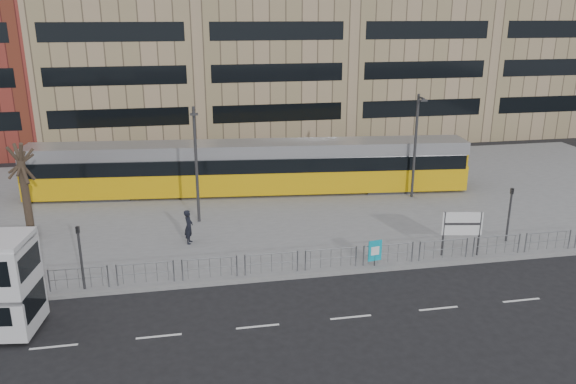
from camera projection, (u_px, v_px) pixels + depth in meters
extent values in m
plane|color=black|center=(287.00, 279.00, 27.29)|extent=(120.00, 120.00, 0.00)
cube|color=slate|center=(255.00, 200.00, 38.49)|extent=(64.00, 24.00, 0.15)
cube|color=gray|center=(287.00, 277.00, 27.31)|extent=(64.00, 0.25, 0.17)
cube|color=#9B8264|center=(121.00, 27.00, 53.96)|extent=(14.00, 16.00, 22.00)
cube|color=#9B8264|center=(264.00, 16.00, 56.11)|extent=(14.00, 16.00, 24.00)
cube|color=#9B8264|center=(396.00, 31.00, 59.03)|extent=(14.00, 16.00, 21.00)
cube|color=#9B8264|center=(518.00, 20.00, 61.18)|extent=(14.00, 16.00, 23.00)
cylinder|color=gray|center=(325.00, 249.00, 27.74)|extent=(32.00, 0.05, 0.05)
cylinder|color=gray|center=(325.00, 259.00, 27.89)|extent=(32.00, 0.04, 0.04)
cube|color=white|center=(328.00, 319.00, 23.72)|extent=(62.00, 0.12, 0.01)
cube|color=#D29E0B|center=(250.00, 178.00, 39.68)|extent=(30.74, 5.96, 1.75)
cube|color=black|center=(250.00, 162.00, 39.31)|extent=(30.31, 5.96, 0.98)
cube|color=#A6A6AB|center=(250.00, 149.00, 39.03)|extent=(30.71, 5.73, 0.87)
cube|color=#D29E0B|center=(452.00, 164.00, 40.64)|extent=(1.55, 2.58, 2.84)
cube|color=#D29E0B|center=(35.00, 173.00, 38.28)|extent=(1.55, 2.58, 2.84)
cylinder|color=#2D2D30|center=(250.00, 167.00, 39.43)|extent=(2.86, 2.86, 3.28)
cube|color=#2D2D30|center=(386.00, 185.00, 40.71)|extent=(3.54, 3.07, 0.55)
cube|color=#2D2D30|center=(109.00, 192.00, 39.12)|extent=(3.54, 3.07, 0.55)
cylinder|color=#2D2D30|center=(443.00, 234.00, 29.26)|extent=(0.10, 0.10, 2.40)
cylinder|color=#2D2D30|center=(479.00, 234.00, 29.28)|extent=(0.10, 0.10, 2.40)
cube|color=white|center=(462.00, 224.00, 29.10)|extent=(2.07, 0.45, 1.25)
cylinder|color=#2D2D30|center=(375.00, 259.00, 28.30)|extent=(0.06, 0.06, 0.73)
cube|color=#0C9DB9|center=(375.00, 251.00, 28.16)|extent=(0.73, 0.17, 1.09)
cube|color=white|center=(375.00, 251.00, 28.13)|extent=(0.45, 0.08, 0.46)
imported|color=black|center=(189.00, 227.00, 30.90)|extent=(0.59, 0.78, 1.93)
cylinder|color=#2D2D30|center=(81.00, 259.00, 25.58)|extent=(0.12, 0.12, 3.00)
imported|color=#2D2D30|center=(78.00, 237.00, 25.24)|extent=(0.19, 0.22, 1.00)
cylinder|color=#2D2D30|center=(509.00, 216.00, 31.03)|extent=(0.12, 0.12, 3.00)
imported|color=#2D2D30|center=(511.00, 197.00, 30.69)|extent=(0.19, 0.22, 1.00)
cylinder|color=#2D2D30|center=(196.00, 166.00, 33.34)|extent=(0.18, 0.18, 7.06)
cylinder|color=#2D2D30|center=(194.00, 111.00, 31.94)|extent=(0.14, 0.90, 0.14)
cube|color=#2D2D30|center=(194.00, 114.00, 31.55)|extent=(0.45, 0.20, 0.12)
cylinder|color=#2D2D30|center=(415.00, 147.00, 37.89)|extent=(0.18, 0.18, 7.11)
cylinder|color=#2D2D30|center=(421.00, 98.00, 36.49)|extent=(0.14, 0.90, 0.14)
cube|color=#2D2D30|center=(424.00, 100.00, 36.10)|extent=(0.45, 0.20, 0.12)
cylinder|color=#2F231A|center=(26.00, 199.00, 31.43)|extent=(0.44, 0.44, 4.50)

